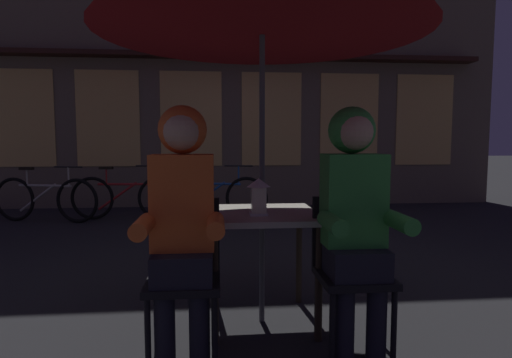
{
  "coord_description": "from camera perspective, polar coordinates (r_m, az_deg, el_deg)",
  "views": [
    {
      "loc": [
        -0.29,
        -2.74,
        1.2
      ],
      "look_at": [
        0.0,
        0.42,
        0.92
      ],
      "focal_mm": 29.83,
      "sensor_mm": 36.0,
      "label": 1
    }
  ],
  "objects": [
    {
      "name": "chair_left",
      "position": [
        2.48,
        -9.6,
        -11.67
      ],
      "size": [
        0.4,
        0.4,
        0.87
      ],
      "color": "black",
      "rests_on": "ground_plane"
    },
    {
      "name": "lantern",
      "position": [
        2.66,
        0.34,
        -2.27
      ],
      "size": [
        0.11,
        0.11,
        0.23
      ],
      "color": "white",
      "rests_on": "cafe_table"
    },
    {
      "name": "person_right_hooded",
      "position": [
        2.46,
        13.07,
        -3.34
      ],
      "size": [
        0.45,
        0.56,
        1.4
      ],
      "color": "black",
      "rests_on": "ground_plane"
    },
    {
      "name": "ground_plane",
      "position": [
        3.0,
        0.78,
        -18.49
      ],
      "size": [
        60.0,
        60.0,
        0.0
      ],
      "primitive_type": "plane",
      "color": "#232326"
    },
    {
      "name": "chair_right",
      "position": [
        2.59,
        12.51,
        -10.99
      ],
      "size": [
        0.4,
        0.4,
        0.87
      ],
      "color": "black",
      "rests_on": "ground_plane"
    },
    {
      "name": "shopfront_building",
      "position": [
        8.35,
        -3.4,
        18.16
      ],
      "size": [
        10.0,
        0.93,
        6.2
      ],
      "color": "#6B5B4C",
      "rests_on": "ground_plane"
    },
    {
      "name": "bicycle_third",
      "position": [
        6.61,
        -5.66,
        -2.34
      ],
      "size": [
        1.64,
        0.46,
        0.84
      ],
      "color": "black",
      "rests_on": "ground_plane"
    },
    {
      "name": "patio_umbrella",
      "position": [
        2.88,
        0.84,
        22.39
      ],
      "size": [
        2.1,
        2.1,
        2.31
      ],
      "color": "#4C4C51",
      "rests_on": "ground_plane"
    },
    {
      "name": "bicycle_second",
      "position": [
        6.81,
        -17.1,
        -2.33
      ],
      "size": [
        1.68,
        0.18,
        0.84
      ],
      "color": "black",
      "rests_on": "ground_plane"
    },
    {
      "name": "person_left_hooded",
      "position": [
        2.35,
        -9.83,
        -3.69
      ],
      "size": [
        0.45,
        0.56,
        1.4
      ],
      "color": "black",
      "rests_on": "ground_plane"
    },
    {
      "name": "bicycle_nearest",
      "position": [
        7.04,
        -26.43,
        -2.4
      ],
      "size": [
        1.64,
        0.46,
        0.84
      ],
      "color": "black",
      "rests_on": "ground_plane"
    },
    {
      "name": "cafe_table",
      "position": [
        2.81,
        0.8,
        -6.47
      ],
      "size": [
        0.72,
        0.72,
        0.74
      ],
      "color": "#B2AD9E",
      "rests_on": "ground_plane"
    }
  ]
}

